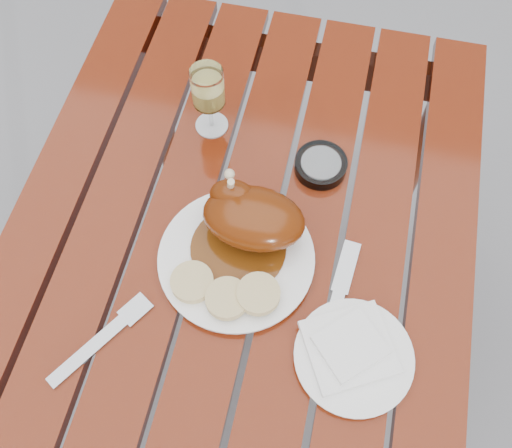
{
  "coord_description": "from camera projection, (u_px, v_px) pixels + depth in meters",
  "views": [
    {
      "loc": [
        0.13,
        -0.36,
        1.63
      ],
      "look_at": [
        0.03,
        0.07,
        0.78
      ],
      "focal_mm": 40.0,
      "sensor_mm": 36.0,
      "label": 1
    }
  ],
  "objects": [
    {
      "name": "napkin",
      "position": [
        349.0,
        347.0,
        0.87
      ],
      "size": [
        0.17,
        0.16,
        0.01
      ],
      "primitive_type": "cube",
      "rotation": [
        0.0,
        0.0,
        0.5
      ],
      "color": "white",
      "rests_on": "side_plate"
    },
    {
      "name": "dinner_plate",
      "position": [
        236.0,
        259.0,
        0.95
      ],
      "size": [
        0.27,
        0.27,
        0.02
      ],
      "primitive_type": "cylinder",
      "rotation": [
        0.0,
        0.0,
        -0.03
      ],
      "color": "white",
      "rests_on": "table"
    },
    {
      "name": "roast_duck",
      "position": [
        250.0,
        217.0,
        0.92
      ],
      "size": [
        0.18,
        0.17,
        0.12
      ],
      "color": "#522709",
      "rests_on": "dinner_plate"
    },
    {
      "name": "ground",
      "position": [
        241.0,
        370.0,
        1.62
      ],
      "size": [
        60.0,
        60.0,
        0.0
      ],
      "primitive_type": "plane",
      "color": "slate",
      "rests_on": "ground"
    },
    {
      "name": "side_plate",
      "position": [
        353.0,
        357.0,
        0.87
      ],
      "size": [
        0.22,
        0.22,
        0.01
      ],
      "primitive_type": "cylinder",
      "rotation": [
        0.0,
        0.0,
        0.2
      ],
      "color": "white",
      "rests_on": "table"
    },
    {
      "name": "wine_glass",
      "position": [
        209.0,
        101.0,
        1.02
      ],
      "size": [
        0.08,
        0.08,
        0.15
      ],
      "primitive_type": "cylinder",
      "rotation": [
        0.0,
        0.0,
        0.4
      ],
      "color": "#DFD165",
      "rests_on": "table"
    },
    {
      "name": "bread_dumplings",
      "position": [
        226.0,
        291.0,
        0.9
      ],
      "size": [
        0.18,
        0.09,
        0.02
      ],
      "color": "beige",
      "rests_on": "dinner_plate"
    },
    {
      "name": "ashtray",
      "position": [
        321.0,
        165.0,
        1.03
      ],
      "size": [
        0.1,
        0.1,
        0.02
      ],
      "primitive_type": "cylinder",
      "rotation": [
        0.0,
        0.0,
        -0.03
      ],
      "color": "#B2B7BC",
      "rests_on": "table"
    },
    {
      "name": "fork",
      "position": [
        96.0,
        344.0,
        0.89
      ],
      "size": [
        0.11,
        0.16,
        0.01
      ],
      "primitive_type": "cube",
      "rotation": [
        0.0,
        0.0,
        -0.56
      ],
      "color": "gray",
      "rests_on": "table"
    },
    {
      "name": "knife",
      "position": [
        331.0,
        320.0,
        0.91
      ],
      "size": [
        0.04,
        0.22,
        0.01
      ],
      "primitive_type": "cube",
      "rotation": [
        0.0,
        0.0,
        -0.1
      ],
      "color": "gray",
      "rests_on": "table"
    },
    {
      "name": "table",
      "position": [
        237.0,
        331.0,
        1.29
      ],
      "size": [
        0.8,
        1.2,
        0.75
      ],
      "primitive_type": "cube",
      "color": "maroon",
      "rests_on": "ground"
    }
  ]
}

